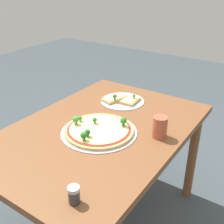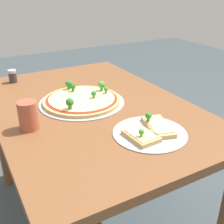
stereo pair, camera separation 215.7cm
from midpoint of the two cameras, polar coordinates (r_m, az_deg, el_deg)
name	(u,v)px [view 1 (the left image)]	position (r m, az deg, el deg)	size (l,w,h in m)	color
ground_plane	(102,222)	(1.49, -30.69, -44.72)	(8.00, 8.00, 0.00)	#3D474C
dining_table	(100,142)	(0.97, -40.55, -30.97)	(1.23, 0.84, 0.71)	brown
pizza_tray_whole	(99,130)	(0.88, -44.96, -29.00)	(0.40, 0.40, 0.07)	#A3A3A8
pizza_tray_slice	(122,100)	(1.01, -24.68, -14.58)	(0.28, 0.28, 0.06)	#A3A3A8
drinking_cup	(160,127)	(0.68, -25.87, -37.07)	(0.07, 0.07, 0.11)	#AD5138
condiment_shaker	(74,195)	(0.88, -81.35, -45.55)	(0.05, 0.05, 0.07)	#333338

